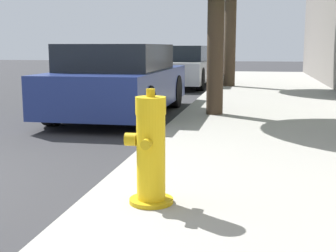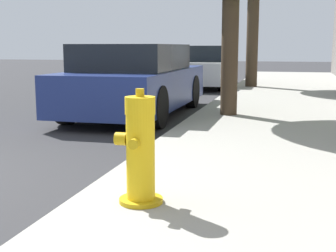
# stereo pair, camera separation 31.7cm
# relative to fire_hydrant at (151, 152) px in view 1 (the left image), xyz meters

# --- Properties ---
(sidewalk_slab) EXTENTS (3.51, 40.00, 0.12)m
(sidewalk_slab) POSITION_rel_fire_hydrant_xyz_m (1.18, -0.07, -0.46)
(sidewalk_slab) COLOR #99968E
(sidewalk_slab) RESTS_ON ground_plane
(fire_hydrant) EXTENTS (0.37, 0.37, 0.89)m
(fire_hydrant) POSITION_rel_fire_hydrant_xyz_m (0.00, 0.00, 0.00)
(fire_hydrant) COLOR #C39C11
(fire_hydrant) RESTS_ON sidewalk_slab
(parked_car_near) EXTENTS (1.83, 4.44, 1.36)m
(parked_car_near) POSITION_rel_fire_hydrant_xyz_m (-1.78, 5.22, 0.15)
(parked_car_near) COLOR navy
(parked_car_near) RESTS_ON ground_plane
(parked_car_mid) EXTENTS (1.73, 4.39, 1.35)m
(parked_car_mid) POSITION_rel_fire_hydrant_xyz_m (-1.65, 11.93, 0.14)
(parked_car_mid) COLOR #B7B7BC
(parked_car_mid) RESTS_ON ground_plane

